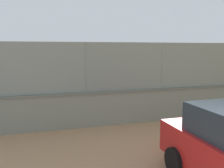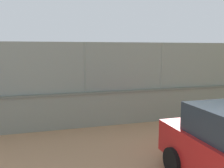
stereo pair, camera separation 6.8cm
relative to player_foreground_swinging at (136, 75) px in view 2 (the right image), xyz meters
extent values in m
plane|color=tan|center=(4.15, -4.34, -0.96)|extent=(260.00, 260.00, 0.00)
cube|color=gray|center=(3.53, 7.98, -0.36)|extent=(27.74, 0.47, 1.21)
cube|color=slate|center=(3.53, 7.98, 0.29)|extent=(27.74, 0.53, 0.08)
cube|color=gray|center=(3.53, 7.98, 1.22)|extent=(27.18, 0.24, 1.78)
cylinder|color=gray|center=(2.02, 7.97, 1.22)|extent=(0.07, 0.07, 1.78)
cylinder|color=gray|center=(5.04, 7.99, 1.22)|extent=(0.07, 0.07, 1.78)
cylinder|color=#591919|center=(-0.05, 0.10, -0.56)|extent=(0.21, 0.21, 0.80)
cylinder|color=#591919|center=(0.08, -0.06, -0.56)|extent=(0.21, 0.21, 0.80)
cylinder|color=#3372B2|center=(0.02, 0.02, 0.13)|extent=(0.48, 0.48, 0.59)
cylinder|color=#936B4C|center=(-0.21, 0.23, 0.25)|extent=(0.50, 0.42, 0.17)
cylinder|color=#936B4C|center=(-0.03, -0.40, 0.25)|extent=(0.50, 0.42, 0.17)
sphere|color=#936B4C|center=(0.02, 0.02, 0.54)|extent=(0.23, 0.23, 0.23)
cylinder|color=red|center=(0.02, 0.02, 0.64)|extent=(0.33, 0.33, 0.05)
cylinder|color=black|center=(-0.17, -0.52, 0.25)|extent=(0.26, 0.21, 0.04)
ellipsoid|color=#333338|center=(-0.34, -0.65, 0.25)|extent=(0.25, 0.21, 0.24)
cylinder|color=black|center=(8.37, 4.22, -0.57)|extent=(0.21, 0.21, 0.77)
cylinder|color=white|center=(8.45, 4.27, 0.09)|extent=(0.47, 0.47, 0.57)
cylinder|color=tan|center=(8.24, 4.07, 0.21)|extent=(0.38, 0.50, 0.17)
sphere|color=tan|center=(8.45, 4.27, 0.48)|extent=(0.22, 0.22, 0.22)
cylinder|color=white|center=(8.45, 4.27, 0.58)|extent=(0.32, 0.32, 0.05)
cylinder|color=navy|center=(0.22, 4.93, -0.58)|extent=(0.20, 0.20, 0.76)
cylinder|color=navy|center=(0.04, 4.85, -0.58)|extent=(0.20, 0.20, 0.76)
cylinder|color=#3372B2|center=(0.13, 4.89, 0.08)|extent=(0.44, 0.44, 0.56)
cylinder|color=tan|center=(0.38, 5.05, 0.19)|extent=(0.29, 0.53, 0.16)
cylinder|color=tan|center=(-0.25, 5.05, 0.19)|extent=(0.29, 0.53, 0.16)
sphere|color=tan|center=(0.13, 4.89, 0.47)|extent=(0.21, 0.21, 0.21)
cylinder|color=black|center=(0.13, 4.89, 0.56)|extent=(0.29, 0.29, 0.05)
cylinder|color=black|center=(-0.32, 5.22, 0.19)|extent=(0.15, 0.29, 0.04)
ellipsoid|color=#333338|center=(-0.41, 5.42, 0.19)|extent=(0.14, 0.29, 0.24)
sphere|color=white|center=(0.71, 1.82, -0.87)|extent=(0.18, 0.18, 0.18)
sphere|color=#3399D8|center=(1.24, 6.10, -0.91)|extent=(0.09, 0.09, 0.09)
cube|color=#4C6B4C|center=(1.91, 6.48, -0.51)|extent=(1.60, 0.39, 0.06)
cube|color=#4C6B4C|center=(1.91, 6.64, -0.29)|extent=(1.60, 0.05, 0.40)
cube|color=#333338|center=(1.27, 6.47, -0.73)|extent=(0.06, 0.38, 0.45)
cube|color=#333338|center=(2.55, 6.48, -0.73)|extent=(0.06, 0.38, 0.45)
cylinder|color=black|center=(3.69, 11.91, -0.65)|extent=(0.21, 0.62, 0.62)
camera|label=1|loc=(6.51, 16.53, 1.88)|focal=39.02mm
camera|label=2|loc=(6.44, 16.55, 1.88)|focal=39.02mm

